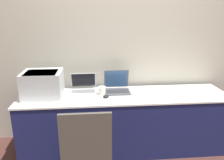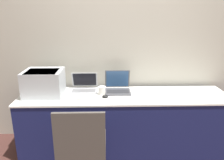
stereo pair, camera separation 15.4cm
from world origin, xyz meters
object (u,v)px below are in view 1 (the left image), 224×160
printer (43,83)px  coffee_cup (102,91)px  chair (87,143)px  laptop_left (83,87)px  laptop_right (117,87)px  mouse (106,97)px  external_keyboard (82,98)px

printer → coffee_cup: 0.70m
coffee_cup → chair: bearing=-103.6°
printer → laptop_left: printer is taller
laptop_right → coffee_cup: laptop_right is taller
coffee_cup → mouse: coffee_cup is taller
chair → printer: bearing=125.1°
chair → external_keyboard: bearing=95.5°
laptop_left → external_keyboard: size_ratio=0.88×
laptop_right → printer: bearing=-173.1°
coffee_cup → external_keyboard: bearing=-153.5°
mouse → coffee_cup: bearing=109.9°
external_keyboard → chair: size_ratio=0.41×
laptop_right → mouse: bearing=-125.6°
printer → mouse: size_ratio=6.10×
printer → mouse: (0.73, -0.11, -0.15)m
external_keyboard → coffee_cup: bearing=26.5°
printer → mouse: printer is taller
laptop_right → chair: (-0.37, -0.84, -0.25)m
laptop_left → chair: bearing=-86.6°
printer → chair: bearing=-54.9°
laptop_left → coffee_cup: laptop_left is taller
external_keyboard → coffee_cup: 0.26m
external_keyboard → mouse: 0.27m
laptop_right → chair: laptop_right is taller
chair → laptop_right: bearing=66.0°
mouse → chair: (-0.22, -0.62, -0.21)m
mouse → chair: size_ratio=0.08×
printer → coffee_cup: (0.69, -0.00, -0.11)m
laptop_left → mouse: size_ratio=4.55×
laptop_right → external_keyboard: (-0.43, -0.23, -0.05)m
laptop_right → chair: 0.95m
coffee_cup → mouse: size_ratio=1.37×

